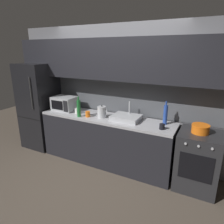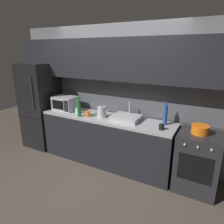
% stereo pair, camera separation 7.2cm
% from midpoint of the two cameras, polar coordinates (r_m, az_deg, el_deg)
% --- Properties ---
extents(ground_plane, '(10.00, 10.00, 0.00)m').
position_cam_midpoint_polar(ground_plane, '(3.37, -9.25, -20.52)').
color(ground_plane, '#4C4238').
extents(back_wall, '(4.24, 0.44, 2.50)m').
position_cam_midpoint_polar(back_wall, '(3.72, 1.02, 9.41)').
color(back_wall, slate).
rests_on(back_wall, ground).
extents(counter_run, '(2.50, 0.60, 0.90)m').
position_cam_midpoint_polar(counter_run, '(3.78, -1.18, -7.90)').
color(counter_run, black).
rests_on(counter_run, ground).
extents(refrigerator, '(0.68, 0.69, 1.80)m').
position_cam_midpoint_polar(refrigerator, '(4.61, -19.09, 1.74)').
color(refrigerator, black).
rests_on(refrigerator, ground).
extents(oven_range, '(0.60, 0.62, 0.90)m').
position_cam_midpoint_polar(oven_range, '(3.37, 23.59, -12.75)').
color(oven_range, '#232326').
rests_on(oven_range, ground).
extents(microwave, '(0.46, 0.35, 0.27)m').
position_cam_midpoint_polar(microwave, '(4.12, -12.64, 2.48)').
color(microwave, '#A8AAAF').
rests_on(microwave, counter_run).
extents(sink_basin, '(0.48, 0.38, 0.30)m').
position_cam_midpoint_polar(sink_basin, '(3.46, 4.63, -1.61)').
color(sink_basin, '#ADAFB5').
rests_on(sink_basin, counter_run).
extents(kettle, '(0.19, 0.16, 0.23)m').
position_cam_midpoint_polar(kettle, '(3.57, -2.30, 0.05)').
color(kettle, '#B7BABF').
rests_on(kettle, counter_run).
extents(wine_bottle_green, '(0.07, 0.07, 0.37)m').
position_cam_midpoint_polar(wine_bottle_green, '(3.64, -8.81, 1.09)').
color(wine_bottle_green, '#1E6B2D').
rests_on(wine_bottle_green, counter_run).
extents(wine_bottle_blue, '(0.07, 0.07, 0.39)m').
position_cam_midpoint_polar(wine_bottle_blue, '(3.31, 15.49, -0.81)').
color(wine_bottle_blue, '#234299').
rests_on(wine_bottle_blue, counter_run).
extents(mug_dark, '(0.08, 0.08, 0.09)m').
position_cam_midpoint_polar(mug_dark, '(3.13, 14.52, -4.14)').
color(mug_dark, black).
rests_on(mug_dark, counter_run).
extents(mug_white, '(0.08, 0.08, 0.10)m').
position_cam_midpoint_polar(mug_white, '(3.85, -9.26, 0.35)').
color(mug_white, silver).
rests_on(mug_white, counter_run).
extents(mug_orange, '(0.08, 0.08, 0.10)m').
position_cam_midpoint_polar(mug_orange, '(3.63, -6.31, -0.55)').
color(mug_orange, orange).
rests_on(mug_orange, counter_run).
extents(cooking_pot, '(0.25, 0.25, 0.13)m').
position_cam_midpoint_polar(cooking_pot, '(3.16, 24.38, -4.56)').
color(cooking_pot, orange).
rests_on(cooking_pot, oven_range).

